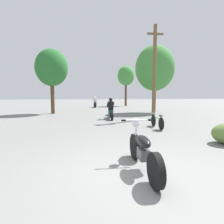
% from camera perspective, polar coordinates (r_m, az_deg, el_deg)
% --- Properties ---
extents(ground_plane, '(120.00, 120.00, 0.00)m').
position_cam_1_polar(ground_plane, '(3.97, 6.46, -19.11)').
color(ground_plane, slate).
extents(utility_pole, '(1.10, 0.24, 6.29)m').
position_cam_1_polar(utility_pole, '(12.49, 13.67, 12.77)').
color(utility_pole, brown).
rests_on(utility_pole, ground).
extents(roadside_tree_right_near, '(3.55, 3.20, 6.10)m').
position_cam_1_polar(roadside_tree_right_near, '(16.87, 13.80, 13.65)').
color(roadside_tree_right_near, '#513A23').
rests_on(roadside_tree_right_near, ground).
extents(roadside_tree_right_far, '(2.45, 2.21, 5.82)m').
position_cam_1_polar(roadside_tree_right_far, '(26.09, 4.56, 11.57)').
color(roadside_tree_right_far, '#513A23').
rests_on(roadside_tree_right_far, ground).
extents(roadside_tree_left, '(2.75, 2.47, 5.55)m').
position_cam_1_polar(roadside_tree_left, '(16.32, -19.12, 13.40)').
color(roadside_tree_left, '#513A23').
rests_on(roadside_tree_left, ground).
extents(motorcycle_foreground, '(0.78, 2.11, 1.06)m').
position_cam_1_polar(motorcycle_foreground, '(4.00, 9.95, -12.02)').
color(motorcycle_foreground, black).
rests_on(motorcycle_foreground, ground).
extents(motorcycle_rider_lead, '(0.50, 1.99, 1.45)m').
position_cam_1_polar(motorcycle_rider_lead, '(11.96, -0.41, 0.37)').
color(motorcycle_rider_lead, black).
rests_on(motorcycle_rider_lead, ground).
extents(motorcycle_rider_far, '(0.50, 2.04, 1.42)m').
position_cam_1_polar(motorcycle_rider_far, '(23.03, -5.55, 2.87)').
color(motorcycle_rider_far, black).
rests_on(motorcycle_rider_far, ground).
extents(bicycle_parked, '(0.44, 1.64, 0.71)m').
position_cam_1_polar(bicycle_parked, '(8.96, 14.52, -3.02)').
color(bicycle_parked, black).
rests_on(bicycle_parked, ground).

